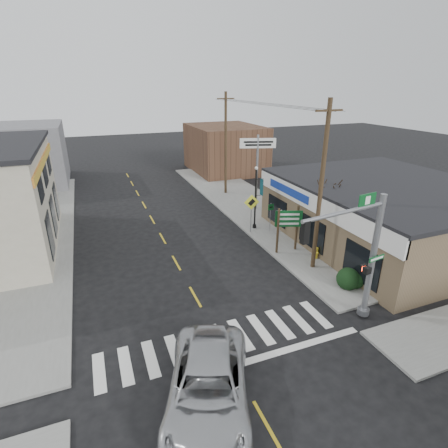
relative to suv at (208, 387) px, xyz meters
name	(u,v)px	position (x,y,z in m)	size (l,w,h in m)	color
ground	(223,346)	(1.52, 2.54, -0.83)	(140.00, 140.00, 0.00)	black
sidewalk_right	(267,217)	(10.52, 15.54, -0.76)	(6.00, 38.00, 0.13)	slate
sidewalk_left	(24,252)	(-7.48, 15.54, -0.76)	(6.00, 38.00, 0.13)	slate
center_line	(176,263)	(1.52, 10.54, -0.82)	(0.12, 56.00, 0.01)	gold
crosswalk	(219,340)	(1.52, 2.94, -0.82)	(11.00, 2.20, 0.01)	silver
thrift_store	(386,214)	(16.02, 8.54, 1.17)	(12.00, 14.00, 4.00)	brown
bldg_distant_right	(225,149)	(13.52, 32.54, 1.97)	(8.00, 10.00, 5.60)	#513525
bldg_distant_left	(20,155)	(-9.48, 34.54, 2.37)	(9.00, 10.00, 6.40)	slate
suv	(208,387)	(0.00, 0.00, 0.00)	(2.74, 5.95, 1.65)	#B2B4B7
traffic_signal_pole	(362,247)	(7.81, 2.01, 2.98)	(4.87, 0.38, 6.17)	gray
guide_sign	(288,223)	(8.64, 9.26, 1.26)	(1.74, 0.14, 3.05)	#41301E
fire_hydrant	(316,252)	(9.84, 7.68, -0.27)	(0.25, 0.25, 0.78)	gold
ped_crossing_sign	(251,207)	(7.82, 12.98, 1.27)	(1.12, 0.08, 2.90)	gray
lamp_post	(256,193)	(8.50, 13.62, 2.07)	(0.62, 0.49, 4.75)	black
dance_center_sign	(258,154)	(10.52, 17.62, 4.14)	(3.00, 0.19, 6.37)	gray
bare_tree	(329,185)	(11.62, 9.37, 3.47)	(2.65, 2.65, 5.30)	black
shrub_front	(348,279)	(9.47, 4.27, -0.23)	(1.24, 1.24, 0.93)	#183215
shrub_back	(310,226)	(11.94, 11.44, -0.24)	(1.21, 1.21, 0.91)	black
utility_pole_near	(321,188)	(9.02, 6.84, 4.24)	(1.67, 0.25, 9.63)	#44351C
utility_pole_far	(226,143)	(9.83, 23.06, 4.23)	(1.67, 0.25, 9.60)	#422A1C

